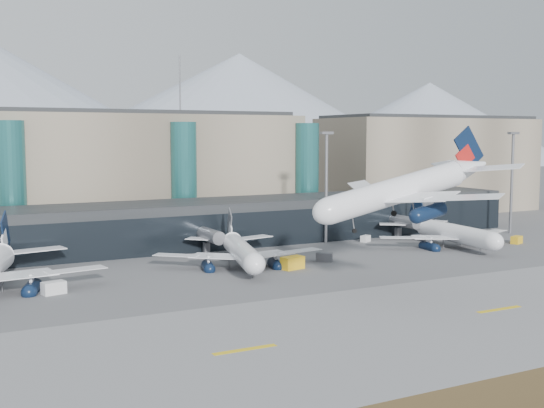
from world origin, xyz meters
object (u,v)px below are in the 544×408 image
Objects in this scene: hero_jet at (412,181)px; veh_c at (324,257)px; veh_h at (292,263)px; lightmast_mid at (326,181)px; lightmast_right at (512,176)px; veh_a at (54,288)px; veh_d at (365,239)px; jet_parked_right at (446,227)px; jet_parked_mid at (239,244)px; veh_e at (517,240)px.

hero_jet reaches higher than veh_c.
veh_h is (-9.30, -3.84, 0.32)m from veh_c.
lightmast_right is (50.00, -8.00, 0.00)m from lightmast_mid.
veh_h is (42.92, 0.38, 0.20)m from veh_a.
veh_a is 1.34× the size of veh_d.
hero_jet reaches higher than veh_d.
veh_d is (-12.97, 12.64, -3.56)m from jet_parked_right.
jet_parked_mid is (-13.48, 34.46, -13.68)m from hero_jet.
lightmast_mid is 8.37× the size of veh_e.
lightmast_mid reaches higher than hero_jet.
veh_d is at bearing -56.54° from jet_parked_mid.
veh_h reaches higher than veh_c.
veh_d is at bearing -17.94° from lightmast_mid.
veh_d is 0.61× the size of veh_h.
veh_d is 0.86× the size of veh_e.
jet_parked_mid is 17.35m from veh_c.
hero_jet is at bearing -90.48° from veh_h.
hero_jet is 1.03× the size of jet_parked_mid.
hero_jet reaches higher than jet_parked_mid.
veh_d is (73.87, 21.07, -0.24)m from veh_a.
veh_d is at bearing 126.00° from veh_e.
hero_jet is at bearing -147.32° from lightmast_right.
veh_c reaches higher than veh_d.
lightmast_right is 9.71× the size of veh_d.
veh_h reaches higher than veh_d.
jet_parked_right reaches higher than veh_e.
veh_e reaches higher than veh_d.
lightmast_right is 8.37× the size of veh_e.
lightmast_mid is at bearing 128.95° from veh_e.
lightmast_mid is 16.65m from veh_d.
hero_jet is (-15.65, -50.11, 3.43)m from lightmast_mid.
lightmast_mid reaches higher than veh_a.
jet_parked_mid is (-29.13, -15.66, -10.25)m from lightmast_mid.
veh_a is (-86.84, -8.43, -3.33)m from jet_parked_right.
veh_d is at bearing 76.78° from veh_c.
jet_parked_right is 8.21× the size of veh_h.
veh_d is (38.18, 12.73, -3.41)m from jet_parked_mid.
lightmast_right is at bearing -34.39° from veh_d.
veh_d is 37.24m from veh_h.
lightmast_mid reaches higher than jet_parked_mid.
jet_parked_mid is at bearing 95.92° from jet_parked_right.
jet_parked_right is at bearing 40.38° from hero_jet.
veh_e is (16.36, -5.43, -3.45)m from jet_parked_right.
veh_e is (29.33, -18.07, 0.11)m from veh_d.
jet_parked_mid is 13.02× the size of veh_d.
lightmast_mid reaches higher than veh_e.
veh_h reaches higher than veh_a.
lightmast_mid is 28.80m from jet_parked_right.
veh_c is 27.44m from veh_d.
jet_parked_right reaches higher than veh_d.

